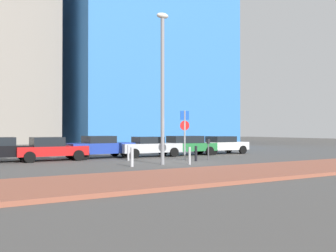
{
  "coord_description": "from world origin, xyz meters",
  "views": [
    {
      "loc": [
        -10.8,
        -17.61,
        1.85
      ],
      "look_at": [
        1.45,
        3.69,
        2.13
      ],
      "focal_mm": 38.93,
      "sensor_mm": 36.0,
      "label": 1
    }
  ],
  "objects": [
    {
      "name": "traffic_bollard_edge",
      "position": [
        -1.88,
        2.72,
        0.47
      ],
      "size": [
        0.14,
        0.14,
        0.93
      ],
      "primitive_type": "cylinder",
      "color": "#B7B7BC",
      "rests_on": "ground"
    },
    {
      "name": "sidewalk_brick",
      "position": [
        0.0,
        -5.89,
        0.07
      ],
      "size": [
        40.0,
        4.45,
        0.14
      ],
      "primitive_type": "cube",
      "color": "#93513D",
      "rests_on": "ground"
    },
    {
      "name": "parked_car_silver",
      "position": [
        0.65,
        4.94,
        0.72
      ],
      "size": [
        4.39,
        2.22,
        1.39
      ],
      "color": "#B7BABF",
      "rests_on": "ground"
    },
    {
      "name": "parked_car_blue",
      "position": [
        -2.7,
        5.46,
        0.76
      ],
      "size": [
        4.41,
        2.24,
        1.46
      ],
      "color": "#1E389E",
      "rests_on": "ground"
    },
    {
      "name": "ground_plane",
      "position": [
        0.0,
        0.0,
        0.0
      ],
      "size": [
        120.0,
        120.0,
        0.0
      ],
      "primitive_type": "plane",
      "color": "#4C4947"
    },
    {
      "name": "traffic_bollard_far",
      "position": [
        -0.08,
        -1.29,
        0.47
      ],
      "size": [
        0.13,
        0.13,
        0.95
      ],
      "primitive_type": "cylinder",
      "color": "#B7B7BC",
      "rests_on": "ground"
    },
    {
      "name": "building_colorful_midrise",
      "position": [
        9.68,
        25.38,
        15.55
      ],
      "size": [
        19.24,
        17.12,
        31.11
      ],
      "primitive_type": "cube",
      "color": "#3372BF",
      "rests_on": "ground"
    },
    {
      "name": "parking_sign_post",
      "position": [
        1.34,
        1.41,
        1.93
      ],
      "size": [
        0.59,
        0.17,
        3.06
      ],
      "color": "gray",
      "rests_on": "ground"
    },
    {
      "name": "traffic_bollard_mid",
      "position": [
        1.43,
        0.32,
        0.45
      ],
      "size": [
        0.16,
        0.16,
        0.9
      ],
      "primitive_type": "cylinder",
      "color": "black",
      "rests_on": "ground"
    },
    {
      "name": "parked_car_white",
      "position": [
        7.03,
        5.02,
        0.72
      ],
      "size": [
        4.13,
        2.2,
        1.37
      ],
      "color": "white",
      "rests_on": "ground"
    },
    {
      "name": "parked_car_red",
      "position": [
        -6.01,
        5.04,
        0.73
      ],
      "size": [
        4.14,
        2.1,
        1.42
      ],
      "color": "red",
      "rests_on": "ground"
    },
    {
      "name": "street_lamp",
      "position": [
        -1.33,
        -0.55,
        4.72
      ],
      "size": [
        0.7,
        0.36,
        8.16
      ],
      "color": "gray",
      "rests_on": "ground"
    },
    {
      "name": "parked_car_green",
      "position": [
        3.7,
        4.94,
        0.76
      ],
      "size": [
        4.42,
        2.11,
        1.42
      ],
      "color": "#237238",
      "rests_on": "ground"
    },
    {
      "name": "traffic_bollard_near",
      "position": [
        -3.23,
        -0.8,
        0.49
      ],
      "size": [
        0.16,
        0.16,
        0.98
      ],
      "primitive_type": "cylinder",
      "color": "#B7B7BC",
      "rests_on": "ground"
    },
    {
      "name": "parking_meter",
      "position": [
        2.64,
        0.73,
        0.84
      ],
      "size": [
        0.18,
        0.14,
        1.29
      ],
      "color": "#4C4C51",
      "rests_on": "ground"
    }
  ]
}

